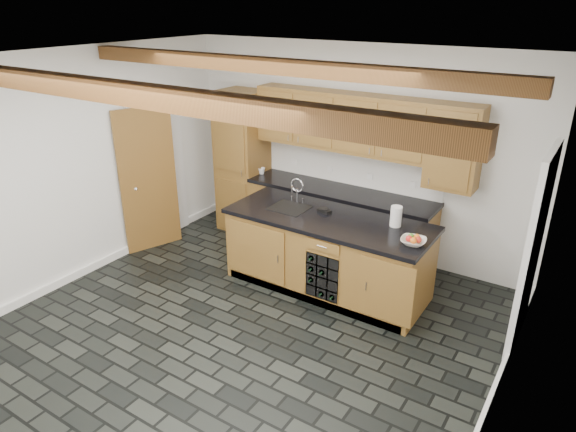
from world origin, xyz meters
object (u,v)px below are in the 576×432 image
at_px(island, 327,254).
at_px(fruit_bowl, 413,242).
at_px(paper_towel, 396,216).
at_px(kitchen_scale, 324,210).

distance_m(island, fruit_bowl, 1.19).
bearing_deg(paper_towel, island, -163.77).
xyz_separation_m(kitchen_scale, fruit_bowl, (1.20, -0.25, 0.01)).
distance_m(island, kitchen_scale, 0.52).
bearing_deg(kitchen_scale, paper_towel, 18.42).
distance_m(kitchen_scale, paper_towel, 0.88).
relative_size(island, paper_towel, 10.54).
height_order(kitchen_scale, paper_towel, paper_towel).
height_order(island, paper_towel, paper_towel).
xyz_separation_m(island, kitchen_scale, (-0.13, 0.13, 0.49)).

